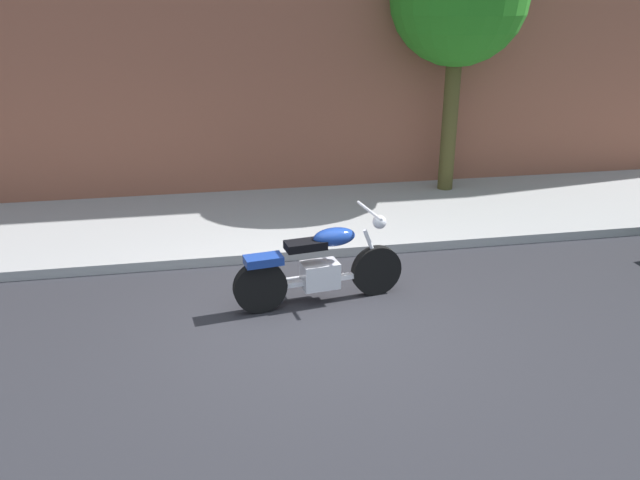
% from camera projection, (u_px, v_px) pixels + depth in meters
% --- Properties ---
extents(ground_plane, '(60.00, 60.00, 0.00)m').
position_uv_depth(ground_plane, '(312.00, 322.00, 7.22)').
color(ground_plane, '#28282D').
extents(sidewalk, '(22.62, 3.13, 0.14)m').
position_uv_depth(sidewalk, '(277.00, 220.00, 10.27)').
color(sidewalk, '#9B9B9B').
rests_on(sidewalk, ground).
extents(motorcycle, '(2.11, 0.70, 1.14)m').
position_uv_depth(motorcycle, '(320.00, 267.00, 7.51)').
color(motorcycle, black).
rests_on(motorcycle, ground).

